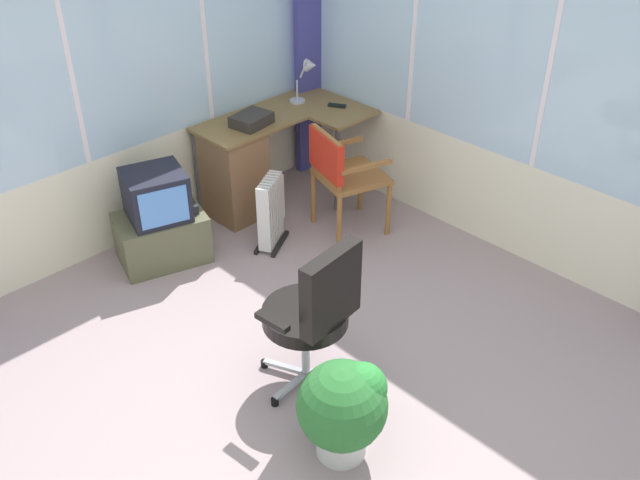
{
  "coord_description": "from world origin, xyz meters",
  "views": [
    {
      "loc": [
        -2.0,
        -2.11,
        3.07
      ],
      "look_at": [
        0.53,
        0.45,
        0.7
      ],
      "focal_mm": 39.54,
      "sensor_mm": 36.0,
      "label": 1
    }
  ],
  "objects_px": {
    "desk": "(241,167)",
    "paper_tray": "(251,120)",
    "tv_remote": "(337,106)",
    "space_heater": "(272,211)",
    "desk_lamp": "(308,74)",
    "tv_on_stand": "(160,222)",
    "wooden_armchair": "(338,168)",
    "potted_plant": "(345,406)",
    "office_chair": "(315,308)"
  },
  "relations": [
    {
      "from": "desk",
      "to": "wooden_armchair",
      "type": "height_order",
      "value": "wooden_armchair"
    },
    {
      "from": "paper_tray",
      "to": "tv_on_stand",
      "type": "distance_m",
      "value": 1.09
    },
    {
      "from": "paper_tray",
      "to": "space_heater",
      "type": "xyz_separation_m",
      "value": [
        -0.24,
        -0.49,
        -0.52
      ]
    },
    {
      "from": "wooden_armchair",
      "to": "potted_plant",
      "type": "height_order",
      "value": "wooden_armchair"
    },
    {
      "from": "tv_remote",
      "to": "wooden_armchair",
      "type": "distance_m",
      "value": 0.75
    },
    {
      "from": "desk",
      "to": "space_heater",
      "type": "xyz_separation_m",
      "value": [
        -0.14,
        -0.53,
        -0.13
      ]
    },
    {
      "from": "tv_on_stand",
      "to": "space_heater",
      "type": "bearing_deg",
      "value": -29.15
    },
    {
      "from": "paper_tray",
      "to": "tv_remote",
      "type": "bearing_deg",
      "value": -16.17
    },
    {
      "from": "desk",
      "to": "potted_plant",
      "type": "distance_m",
      "value": 2.65
    },
    {
      "from": "desk",
      "to": "space_heater",
      "type": "bearing_deg",
      "value": -105.03
    },
    {
      "from": "space_heater",
      "to": "potted_plant",
      "type": "height_order",
      "value": "potted_plant"
    },
    {
      "from": "tv_remote",
      "to": "paper_tray",
      "type": "distance_m",
      "value": 0.78
    },
    {
      "from": "paper_tray",
      "to": "desk_lamp",
      "type": "bearing_deg",
      "value": 3.68
    },
    {
      "from": "tv_remote",
      "to": "potted_plant",
      "type": "relative_size",
      "value": 0.25
    },
    {
      "from": "tv_remote",
      "to": "office_chair",
      "type": "height_order",
      "value": "office_chair"
    },
    {
      "from": "tv_on_stand",
      "to": "potted_plant",
      "type": "height_order",
      "value": "tv_on_stand"
    },
    {
      "from": "tv_remote",
      "to": "space_heater",
      "type": "distance_m",
      "value": 1.14
    },
    {
      "from": "desk_lamp",
      "to": "tv_on_stand",
      "type": "relative_size",
      "value": 0.5
    },
    {
      "from": "desk_lamp",
      "to": "paper_tray",
      "type": "xyz_separation_m",
      "value": [
        -0.66,
        -0.04,
        -0.2
      ]
    },
    {
      "from": "tv_remote",
      "to": "tv_on_stand",
      "type": "xyz_separation_m",
      "value": [
        -1.72,
        0.14,
        -0.45
      ]
    },
    {
      "from": "tv_remote",
      "to": "wooden_armchair",
      "type": "relative_size",
      "value": 0.17
    },
    {
      "from": "tv_remote",
      "to": "tv_on_stand",
      "type": "height_order",
      "value": "tv_remote"
    },
    {
      "from": "desk",
      "to": "potted_plant",
      "type": "bearing_deg",
      "value": -117.72
    },
    {
      "from": "tv_remote",
      "to": "space_heater",
      "type": "relative_size",
      "value": 0.26
    },
    {
      "from": "office_chair",
      "to": "paper_tray",
      "type": "bearing_deg",
      "value": 59.26
    },
    {
      "from": "tv_on_stand",
      "to": "desk",
      "type": "bearing_deg",
      "value": 8.28
    },
    {
      "from": "paper_tray",
      "to": "office_chair",
      "type": "height_order",
      "value": "office_chair"
    },
    {
      "from": "wooden_armchair",
      "to": "tv_on_stand",
      "type": "height_order",
      "value": "wooden_armchair"
    },
    {
      "from": "office_chair",
      "to": "potted_plant",
      "type": "relative_size",
      "value": 1.7
    },
    {
      "from": "space_heater",
      "to": "paper_tray",
      "type": "bearing_deg",
      "value": 63.31
    },
    {
      "from": "desk_lamp",
      "to": "space_heater",
      "type": "xyz_separation_m",
      "value": [
        -0.9,
        -0.53,
        -0.72
      ]
    },
    {
      "from": "desk_lamp",
      "to": "office_chair",
      "type": "xyz_separation_m",
      "value": [
        -1.75,
        -1.88,
        -0.43
      ]
    },
    {
      "from": "desk_lamp",
      "to": "tv_remote",
      "type": "relative_size",
      "value": 2.49
    },
    {
      "from": "tv_remote",
      "to": "office_chair",
      "type": "xyz_separation_m",
      "value": [
        -1.84,
        -1.62,
        -0.19
      ]
    },
    {
      "from": "wooden_armchair",
      "to": "tv_on_stand",
      "type": "bearing_deg",
      "value": 151.72
    },
    {
      "from": "desk",
      "to": "paper_tray",
      "type": "height_order",
      "value": "paper_tray"
    },
    {
      "from": "desk_lamp",
      "to": "office_chair",
      "type": "height_order",
      "value": "desk_lamp"
    },
    {
      "from": "desk",
      "to": "tv_remote",
      "type": "relative_size",
      "value": 8.99
    },
    {
      "from": "desk_lamp",
      "to": "tv_on_stand",
      "type": "distance_m",
      "value": 1.77
    },
    {
      "from": "desk_lamp",
      "to": "space_heater",
      "type": "height_order",
      "value": "desk_lamp"
    },
    {
      "from": "desk",
      "to": "wooden_armchair",
      "type": "relative_size",
      "value": 1.54
    },
    {
      "from": "paper_tray",
      "to": "potted_plant",
      "type": "bearing_deg",
      "value": -120.13
    },
    {
      "from": "tv_remote",
      "to": "potted_plant",
      "type": "xyz_separation_m",
      "value": [
        -2.08,
        -2.08,
        -0.44
      ]
    },
    {
      "from": "paper_tray",
      "to": "tv_on_stand",
      "type": "xyz_separation_m",
      "value": [
        -0.97,
        -0.08,
        -0.49
      ]
    },
    {
      "from": "office_chair",
      "to": "tv_on_stand",
      "type": "relative_size",
      "value": 1.35
    },
    {
      "from": "desk",
      "to": "office_chair",
      "type": "height_order",
      "value": "office_chair"
    },
    {
      "from": "desk_lamp",
      "to": "wooden_armchair",
      "type": "distance_m",
      "value": 0.98
    },
    {
      "from": "wooden_armchair",
      "to": "space_heater",
      "type": "relative_size",
      "value": 1.53
    },
    {
      "from": "desk",
      "to": "paper_tray",
      "type": "xyz_separation_m",
      "value": [
        0.1,
        -0.05,
        0.39
      ]
    },
    {
      "from": "paper_tray",
      "to": "office_chair",
      "type": "xyz_separation_m",
      "value": [
        -1.09,
        -1.83,
        -0.23
      ]
    }
  ]
}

